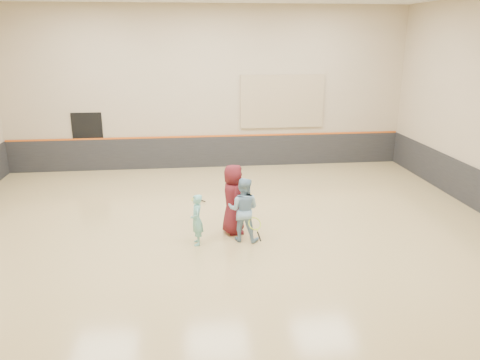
{
  "coord_description": "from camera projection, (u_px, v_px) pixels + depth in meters",
  "views": [
    {
      "loc": [
        -0.86,
        -11.6,
        4.87
      ],
      "look_at": [
        0.54,
        0.4,
        1.15
      ],
      "focal_mm": 35.0,
      "sensor_mm": 36.0,
      "label": 1
    }
  ],
  "objects": [
    {
      "name": "ball_beside_spare",
      "position": [
        234.0,
        200.0,
        14.38
      ],
      "size": [
        0.07,
        0.07,
        0.07
      ],
      "primitive_type": "sphere",
      "color": "#CFD631",
      "rests_on": "floor"
    },
    {
      "name": "young_man",
      "position": [
        233.0,
        199.0,
        11.88
      ],
      "size": [
        0.68,
        0.95,
        1.82
      ],
      "primitive_type": "imported",
      "rotation": [
        0.0,
        0.0,
        1.69
      ],
      "color": "#5A151B",
      "rests_on": "floor"
    },
    {
      "name": "ball_under_racket",
      "position": [
        234.0,
        220.0,
        12.84
      ],
      "size": [
        0.07,
        0.07,
        0.07
      ],
      "primitive_type": "sphere",
      "color": "#C2CF30",
      "rests_on": "floor"
    },
    {
      "name": "acoustic_panel",
      "position": [
        282.0,
        101.0,
        17.76
      ],
      "size": [
        3.2,
        0.08,
        2.0
      ],
      "primitive_type": "cube",
      "color": "tan",
      "rests_on": "wall_back"
    },
    {
      "name": "girl",
      "position": [
        197.0,
        220.0,
        11.27
      ],
      "size": [
        0.33,
        0.48,
        1.27
      ],
      "primitive_type": "imported",
      "rotation": [
        0.0,
        0.0,
        -1.52
      ],
      "color": "#70C2B9",
      "rests_on": "floor"
    },
    {
      "name": "accent_stripe",
      "position": [
        209.0,
        136.0,
        17.84
      ],
      "size": [
        14.9,
        0.03,
        0.06
      ],
      "primitive_type": "cube",
      "color": "#D85914",
      "rests_on": "wall_back"
    },
    {
      "name": "room",
      "position": [
        222.0,
        197.0,
        12.3
      ],
      "size": [
        15.04,
        12.04,
        6.22
      ],
      "color": "tan",
      "rests_on": "ground"
    },
    {
      "name": "doorway",
      "position": [
        89.0,
        142.0,
        17.4
      ],
      "size": [
        1.1,
        0.05,
        2.2
      ],
      "primitive_type": "cube",
      "color": "black",
      "rests_on": "floor"
    },
    {
      "name": "held_racket",
      "position": [
        255.0,
        224.0,
        11.3
      ],
      "size": [
        0.51,
        0.51,
        0.6
      ],
      "primitive_type": null,
      "color": "#BDDA2F",
      "rests_on": "instructor"
    },
    {
      "name": "spare_racket",
      "position": [
        196.0,
        198.0,
        14.54
      ],
      "size": [
        0.74,
        0.74,
        0.11
      ],
      "primitive_type": null,
      "color": "#A2BB29",
      "rests_on": "floor"
    },
    {
      "name": "ball_in_hand",
      "position": [
        243.0,
        189.0,
        11.77
      ],
      "size": [
        0.07,
        0.07,
        0.07
      ],
      "primitive_type": "sphere",
      "color": "yellow",
      "rests_on": "young_man"
    },
    {
      "name": "instructor",
      "position": [
        243.0,
        209.0,
        11.46
      ],
      "size": [
        0.94,
        0.83,
        1.62
      ],
      "primitive_type": "imported",
      "rotation": [
        0.0,
        0.0,
        2.81
      ],
      "color": "#7CA4C1",
      "rests_on": "floor"
    },
    {
      "name": "wainscot_back",
      "position": [
        210.0,
        152.0,
        18.03
      ],
      "size": [
        14.9,
        0.04,
        1.2
      ],
      "primitive_type": "cube",
      "color": "#232326",
      "rests_on": "floor"
    }
  ]
}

